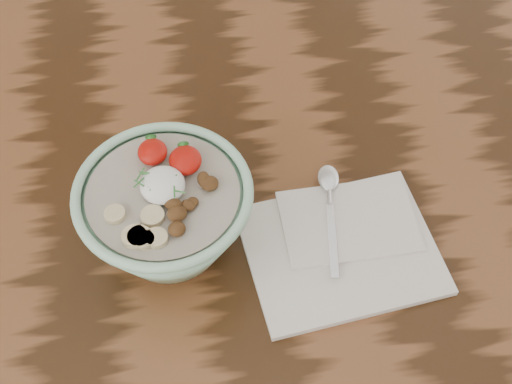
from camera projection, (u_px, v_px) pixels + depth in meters
table at (234, 233)px, 101.78cm from camera, size 160.00×90.00×75.00cm
breakfast_bowl at (166, 213)px, 84.14cm from camera, size 20.78×20.78×13.62cm
napkin at (343, 244)px, 89.20cm from camera, size 24.94×20.94×1.43cm
spoon at (329, 193)px, 92.26cm from camera, size 4.68×17.00×0.89cm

